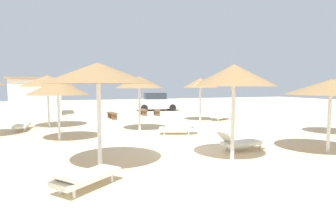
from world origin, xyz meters
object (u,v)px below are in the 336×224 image
at_px(parasol_7, 58,87).
at_px(beach_cabana, 37,96).
at_px(parasol_5, 331,87).
at_px(lounger_3, 22,124).
at_px(bench_0, 157,111).
at_px(parked_car, 157,102).
at_px(bench_1, 143,111).
at_px(parasol_4, 139,82).
at_px(parasol_0, 200,83).
at_px(lounger_2, 83,177).
at_px(lounger_1, 241,142).
at_px(parasol_1, 234,76).
at_px(bench_2, 112,114).
at_px(lounger_4, 179,128).
at_px(parasol_3, 48,81).
at_px(lounger_0, 222,115).
at_px(parasol_2, 98,73).

xyz_separation_m(parasol_7, beach_cabana, (-1.68, 12.75, -0.77)).
relative_size(parasol_5, lounger_3, 1.61).
relative_size(bench_0, beach_cabana, 0.37).
relative_size(parasol_7, parked_car, 0.64).
bearing_deg(parasol_5, bench_1, 99.76).
bearing_deg(parasol_4, beach_cabana, 116.80).
bearing_deg(parasol_0, lounger_3, -178.99).
bearing_deg(parasol_4, lounger_2, -113.86).
bearing_deg(parasol_0, lounger_2, -128.65).
height_order(parasol_4, parasol_5, parasol_4).
xyz_separation_m(lounger_1, parked_car, (2.53, 17.29, 0.50)).
relative_size(parasol_7, bench_0, 1.73).
distance_m(parasol_1, bench_2, 13.18).
height_order(parasol_4, lounger_4, parasol_4).
relative_size(parasol_3, parked_car, 0.75).
bearing_deg(lounger_1, beach_cabana, 114.83).
height_order(lounger_4, parked_car, parked_car).
height_order(lounger_0, bench_2, lounger_0).
relative_size(parasol_0, lounger_0, 1.49).
bearing_deg(parasol_1, lounger_1, 44.97).
height_order(parasol_0, parked_car, parasol_0).
relative_size(parasol_5, beach_cabana, 0.75).
xyz_separation_m(lounger_1, lounger_4, (-0.76, 4.09, -0.01)).
distance_m(parasol_0, parasol_3, 9.61).
height_order(parasol_3, parasol_7, parasol_3).
relative_size(bench_0, bench_2, 1.01).
height_order(parasol_4, bench_0, parasol_4).
height_order(parasol_7, lounger_0, parasol_7).
distance_m(lounger_3, bench_2, 6.39).
bearing_deg(parasol_2, parasol_7, 102.05).
bearing_deg(lounger_2, parasol_5, 4.28).
distance_m(lounger_1, bench_0, 12.95).
distance_m(parasol_5, lounger_3, 14.83).
height_order(parasol_0, beach_cabana, beach_cabana).
relative_size(parasol_1, bench_0, 1.99).
xyz_separation_m(parasol_1, parked_car, (3.65, 18.41, -1.90)).
xyz_separation_m(lounger_3, bench_0, (9.25, 4.49, 0.03)).
height_order(parasol_2, lounger_0, parasol_2).
distance_m(parasol_2, parked_car, 19.56).
bearing_deg(parasol_5, bench_2, 112.22).
xyz_separation_m(parasol_4, lounger_0, (6.64, 2.49, -2.26)).
bearing_deg(parasol_7, parasol_2, -77.95).
bearing_deg(parasol_5, lounger_0, 80.17).
height_order(parasol_1, beach_cabana, parasol_1).
height_order(lounger_2, beach_cabana, beach_cabana).
height_order(parasol_4, bench_2, parasol_4).
bearing_deg(bench_0, parasol_3, -153.73).
distance_m(parasol_4, parasol_7, 4.30).
xyz_separation_m(parasol_4, lounger_3, (-5.93, 2.47, -2.27)).
relative_size(parasol_7, bench_2, 1.75).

